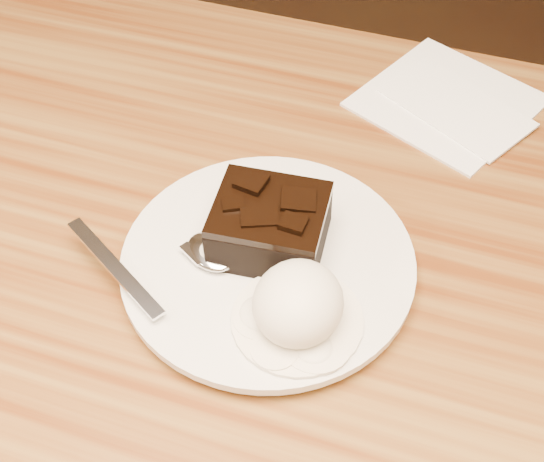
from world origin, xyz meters
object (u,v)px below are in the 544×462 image
(napkin, at_px, (447,100))
(spoon, at_px, (211,253))
(plate, at_px, (268,266))
(brownie, at_px, (270,228))
(ice_cream_scoop, at_px, (298,303))

(napkin, bearing_deg, spoon, -117.63)
(plate, relative_size, spoon, 1.29)
(plate, bearing_deg, napkin, 68.88)
(brownie, xyz_separation_m, napkin, (0.10, 0.24, -0.04))
(ice_cream_scoop, xyz_separation_m, spoon, (-0.08, 0.04, -0.02))
(brownie, xyz_separation_m, ice_cream_scoop, (0.04, -0.06, 0.00))
(spoon, bearing_deg, brownie, -24.57)
(ice_cream_scoop, distance_m, spoon, 0.09)
(ice_cream_scoop, distance_m, napkin, 0.31)
(brownie, relative_size, spoon, 0.47)
(spoon, relative_size, napkin, 1.19)
(napkin, bearing_deg, plate, -111.12)
(brownie, height_order, spoon, brownie)
(napkin, bearing_deg, brownie, -112.78)
(plate, xyz_separation_m, spoon, (-0.04, -0.01, 0.01))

